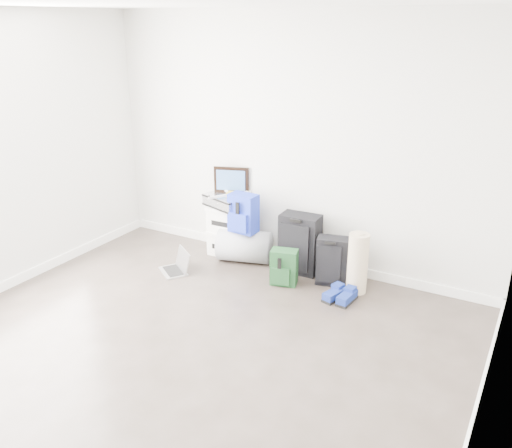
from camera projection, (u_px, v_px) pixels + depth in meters
The scene contains 14 objects.
ground at pixel (151, 378), 4.16m from camera, with size 5.00×5.00×0.00m, color #342C26.
room_envelope at pixel (135, 159), 3.56m from camera, with size 4.52×5.02×2.71m.
boxes_stack at pixel (228, 230), 6.28m from camera, with size 0.42×0.34×0.58m.
briefcase at pixel (227, 201), 6.16m from camera, with size 0.47×0.34×0.14m, color #B2B2B7.
painting at pixel (231, 180), 6.16m from camera, with size 0.39×0.15×0.30m.
drone at pixel (232, 194), 6.07m from camera, with size 0.50×0.50×0.05m.
duffel_bag at pixel (245, 246), 6.12m from camera, with size 0.37×0.37×0.59m, color gray.
blue_backpack at pixel (243, 214), 5.95m from camera, with size 0.32×0.24×0.43m.
large_suitcase at pixel (300, 244), 5.81m from camera, with size 0.43×0.29×0.65m.
green_backpack at pixel (284, 268), 5.58m from camera, with size 0.30×0.25×0.38m.
carry_on at pixel (332, 261), 5.56m from camera, with size 0.36×0.28×0.51m.
shoes at pixel (341, 296), 5.29m from camera, with size 0.29×0.30×0.10m.
rolled_rug at pixel (358, 263), 5.38m from camera, with size 0.20×0.20×0.62m, color tan.
laptop at pixel (177, 266), 5.90m from camera, with size 0.42×0.39×0.24m.
Camera 1 is at (2.40, -2.63, 2.58)m, focal length 38.00 mm.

